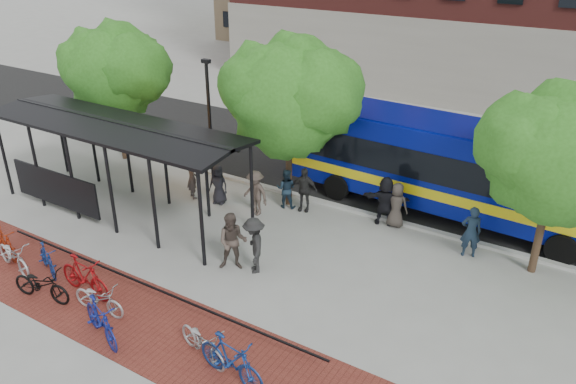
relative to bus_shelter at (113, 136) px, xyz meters
The scene contains 30 objects.
ground 8.68m from the bus_shelter, ahead, with size 160.00×160.00×0.00m, color #9E9E99.
asphalt_street 12.12m from the bus_shelter, 46.19° to the left, with size 160.00×8.00×0.01m, color black.
curb 9.74m from the bus_shelter, 28.84° to the left, with size 160.00×0.25×0.12m, color #B7B7B2.
brick_strip 8.19m from the bus_shelter, 36.40° to the right, with size 24.00×3.00×0.01m, color maroon.
bike_rack_rail 6.74m from the bus_shelter, 36.84° to the right, with size 12.00×0.05×0.95m, color black.
bus_shelter is the anchor object (origin of this frame).
tree_a 5.52m from the bus_shelter, 134.60° to the left, with size 4.90×4.00×6.18m.
tree_b 6.64m from the bus_shelter, 36.21° to the left, with size 5.15×4.20×6.47m.
tree_c 14.77m from the bus_shelter, 15.06° to the left, with size 4.66×3.80×5.92m.
lamp_post_left 4.24m from the bus_shelter, 74.47° to the left, with size 0.35×0.20×5.12m.
bus 12.50m from the bus_shelter, 30.51° to the left, with size 13.04×3.54×3.49m.
bike_1 5.08m from the bus_shelter, 99.20° to the right, with size 0.49×1.74×1.05m, color maroon.
bike_2 5.35m from the bus_shelter, 86.88° to the right, with size 0.69×1.98×1.04m, color #B4B3B6.
bike_3 5.14m from the bus_shelter, 73.15° to the right, with size 0.46×1.62×0.97m, color navy.
bike_4 6.26m from the bus_shelter, 66.20° to the right, with size 0.69×1.97×1.03m, color black.
bike_5 5.95m from the bus_shelter, 54.21° to the right, with size 0.58×2.07×1.24m, color maroon.
bike_6 6.87m from the bus_shelter, 48.85° to the right, with size 0.61×1.76×0.93m, color #A7A7AA.
bike_7 7.94m from the bus_shelter, 47.21° to the right, with size 0.56×1.97×1.18m, color navy.
bike_10 9.49m from the bus_shelter, 30.96° to the right, with size 0.64×1.84×0.97m, color #9E9EA1.
bike_11 10.48m from the bus_shelter, 29.09° to the right, with size 0.58×2.06×1.24m, color navy.
pedestrian_0 4.29m from the bus_shelter, 40.88° to the left, with size 0.77×0.50×1.57m, color black.
pedestrian_1 3.50m from the bus_shelter, 54.62° to the left, with size 0.60×0.39×1.64m, color #3B322F.
pedestrian_2 6.63m from the bus_shelter, 33.82° to the left, with size 0.76×0.59×1.56m, color #1B2E3F.
pedestrian_3 5.55m from the bus_shelter, 27.69° to the left, with size 1.14×0.65×1.76m, color #50433B.
pedestrian_4 7.24m from the bus_shelter, 31.43° to the left, with size 1.02×0.42×1.74m, color #262626.
pedestrian_5 10.09m from the bus_shelter, 25.27° to the left, with size 1.70×0.54×1.84m, color black.
pedestrian_6 10.50m from the bus_shelter, 24.60° to the left, with size 0.82×0.53×1.67m, color #453D37.
pedestrian_7 12.86m from the bus_shelter, 16.67° to the left, with size 0.65×0.43×1.79m, color #1C2D41.
pedestrian_8 6.46m from the bus_shelter, ahead, with size 0.93×0.73×1.92m, color #4C4038.
pedestrian_9 7.05m from the bus_shelter, ahead, with size 1.20×0.69×1.85m, color black.
Camera 1 is at (7.30, -13.41, 9.88)m, focal length 35.00 mm.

